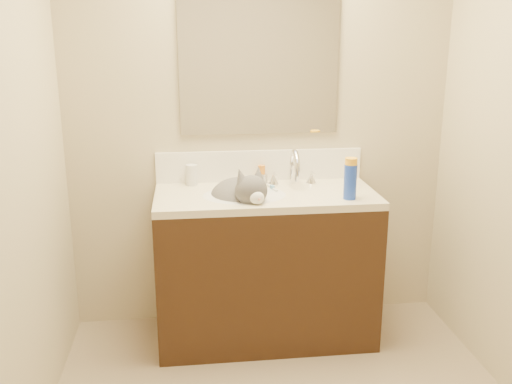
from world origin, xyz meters
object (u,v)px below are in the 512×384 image
object	(u,v)px
amber_bottle	(262,174)
spray_can	(350,182)
cat	(242,198)
pill_bottle	(192,175)
faucet	(294,170)
basin	(245,207)
vanity_cabinet	(265,269)
silver_jar	(264,179)

from	to	relation	value
amber_bottle	spray_can	size ratio (longest dim) A/B	0.56
cat	pill_bottle	distance (m)	0.36
faucet	spray_can	distance (m)	0.39
basin	cat	xyz separation A→B (m)	(-0.01, 0.01, 0.05)
pill_bottle	amber_bottle	distance (m)	0.40
amber_bottle	spray_can	world-z (taller)	spray_can
vanity_cabinet	spray_can	world-z (taller)	spray_can
pill_bottle	vanity_cabinet	bearing A→B (deg)	-27.85
basin	silver_jar	distance (m)	0.28
spray_can	vanity_cabinet	bearing A→B (deg)	158.25
faucet	amber_bottle	size ratio (longest dim) A/B	2.75
cat	silver_jar	world-z (taller)	cat
vanity_cabinet	amber_bottle	size ratio (longest dim) A/B	11.77
pill_bottle	amber_bottle	xyz separation A→B (m)	(0.40, 0.01, -0.01)
faucet	pill_bottle	distance (m)	0.58
pill_bottle	spray_can	world-z (taller)	spray_can
vanity_cabinet	faucet	size ratio (longest dim) A/B	4.29
faucet	amber_bottle	bearing A→B (deg)	155.60
basin	cat	distance (m)	0.05
cat	spray_can	world-z (taller)	cat
pill_bottle	spray_can	xyz separation A→B (m)	(0.82, -0.38, 0.03)
cat	amber_bottle	world-z (taller)	cat
vanity_cabinet	pill_bottle	size ratio (longest dim) A/B	10.18
faucet	cat	xyz separation A→B (m)	(-0.31, -0.16, -0.11)
basin	cat	world-z (taller)	cat
pill_bottle	faucet	bearing A→B (deg)	-7.14
faucet	silver_jar	bearing A→B (deg)	158.76
faucet	cat	world-z (taller)	faucet
basin	faucet	world-z (taller)	faucet
vanity_cabinet	faucet	world-z (taller)	faucet
vanity_cabinet	silver_jar	bearing A→B (deg)	85.77
basin	pill_bottle	xyz separation A→B (m)	(-0.28, 0.24, 0.13)
basin	pill_bottle	size ratio (longest dim) A/B	3.82
basin	silver_jar	size ratio (longest dim) A/B	8.42
vanity_cabinet	cat	xyz separation A→B (m)	(-0.13, -0.02, 0.43)
cat	silver_jar	bearing A→B (deg)	38.48
pill_bottle	amber_bottle	bearing A→B (deg)	1.04
faucet	silver_jar	world-z (taller)	faucet
amber_bottle	spray_can	distance (m)	0.57
faucet	spray_can	xyz separation A→B (m)	(0.24, -0.30, 0.01)
basin	amber_bottle	world-z (taller)	amber_bottle
basin	vanity_cabinet	bearing A→B (deg)	14.04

